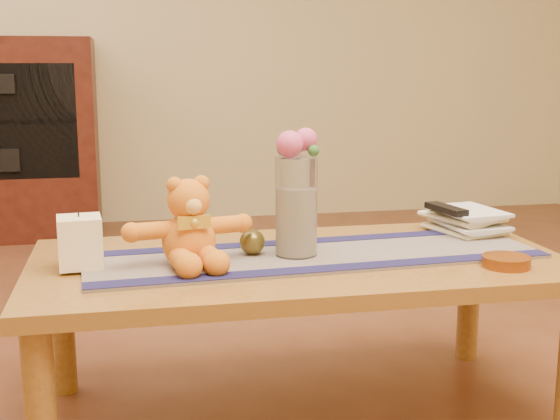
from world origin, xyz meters
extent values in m
plane|color=#562C18|center=(0.00, 0.00, 0.00)|extent=(5.50, 5.50, 0.00)
cube|color=brown|center=(0.00, 0.00, 0.43)|extent=(1.40, 0.70, 0.04)
cylinder|color=brown|center=(-0.64, -0.29, 0.21)|extent=(0.07, 0.07, 0.41)
cylinder|color=brown|center=(-0.64, 0.29, 0.21)|extent=(0.07, 0.07, 0.41)
cylinder|color=brown|center=(0.64, 0.29, 0.21)|extent=(0.07, 0.07, 0.41)
cube|color=#1D1844|center=(0.04, -0.01, 0.45)|extent=(1.22, 0.42, 0.01)
cube|color=#181644|center=(0.05, -0.15, 0.46)|extent=(1.20, 0.13, 0.00)
cube|color=#181644|center=(0.03, 0.14, 0.46)|extent=(1.20, 0.13, 0.00)
cube|color=#FFEABB|center=(-0.56, -0.01, 0.52)|extent=(0.11, 0.11, 0.13)
cylinder|color=black|center=(-0.56, -0.01, 0.59)|extent=(0.00, 0.00, 0.01)
cylinder|color=silver|center=(-0.01, 0.00, 0.59)|extent=(0.11, 0.11, 0.26)
cylinder|color=beige|center=(-0.01, 0.00, 0.55)|extent=(0.09, 0.09, 0.18)
sphere|color=#D34A7F|center=(-0.03, -0.01, 0.75)|extent=(0.07, 0.07, 0.07)
sphere|color=#D34A7F|center=(0.02, 0.00, 0.76)|extent=(0.06, 0.06, 0.06)
sphere|color=#435292|center=(0.00, 0.03, 0.75)|extent=(0.04, 0.04, 0.04)
sphere|color=#435292|center=(-0.04, 0.02, 0.74)|extent=(0.04, 0.04, 0.04)
sphere|color=#33662D|center=(0.03, -0.02, 0.74)|extent=(0.03, 0.03, 0.03)
sphere|color=brown|center=(-0.12, 0.03, 0.49)|extent=(0.08, 0.08, 0.07)
imported|color=beige|center=(0.48, 0.15, 0.46)|extent=(0.22, 0.26, 0.02)
imported|color=beige|center=(0.48, 0.15, 0.48)|extent=(0.19, 0.24, 0.02)
imported|color=beige|center=(0.47, 0.16, 0.50)|extent=(0.22, 0.26, 0.02)
imported|color=beige|center=(0.48, 0.15, 0.52)|extent=(0.19, 0.25, 0.02)
cube|color=black|center=(0.48, 0.14, 0.54)|extent=(0.08, 0.17, 0.02)
cylinder|color=#BF5914|center=(0.49, -0.20, 0.46)|extent=(0.14, 0.14, 0.03)
camera|label=1|loc=(-0.43, -1.86, 0.95)|focal=47.63mm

